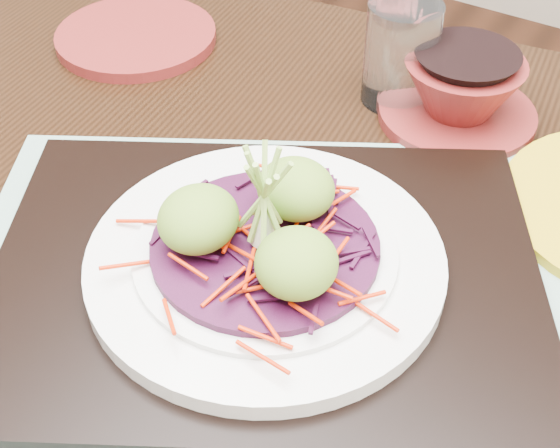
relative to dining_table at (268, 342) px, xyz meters
The scene contains 11 objects.
dining_table is the anchor object (origin of this frame).
placemat 0.11m from the dining_table, 58.44° to the right, with size 0.47×0.36×0.00m, color gray.
serving_tray 0.12m from the dining_table, 58.44° to the right, with size 0.41×0.30×0.02m, color black.
white_plate 0.14m from the dining_table, 58.44° to the right, with size 0.26×0.26×0.02m.
cabbage_bed 0.15m from the dining_table, 58.44° to the right, with size 0.17×0.17×0.01m, color #3A0B2A.
carrot_julienne 0.16m from the dining_table, 58.44° to the right, with size 0.20×0.20×0.01m, color red, non-canonical shape.
guacamole_scoops 0.17m from the dining_table, 59.08° to the right, with size 0.14×0.13×0.05m.
scallion_garnish 0.19m from the dining_table, 58.44° to the right, with size 0.06×0.06×0.09m, color #87B146, non-canonical shape.
terracotta_side_plate 0.39m from the dining_table, 146.17° to the left, with size 0.18×0.18×0.01m, color #5E1716.
water_glass 0.30m from the dining_table, 93.51° to the left, with size 0.07×0.07×0.10m, color white.
terracotta_bowl_set 0.29m from the dining_table, 79.11° to the left, with size 0.17×0.17×0.06m.
Camera 1 is at (0.27, -0.39, 1.22)m, focal length 50.00 mm.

